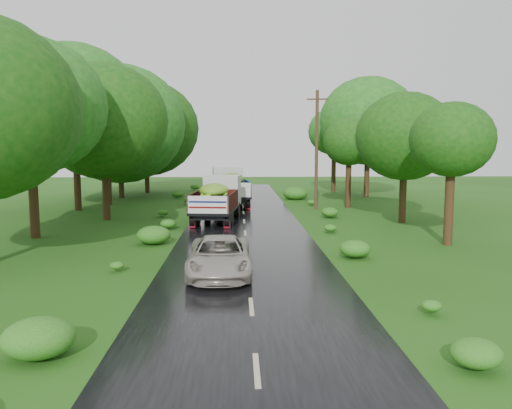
{
  "coord_description": "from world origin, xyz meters",
  "views": [
    {
      "loc": [
        -0.36,
        -13.58,
        4.5
      ],
      "look_at": [
        0.5,
        10.29,
        1.7
      ],
      "focal_mm": 35.0,
      "sensor_mm": 36.0,
      "label": 1
    }
  ],
  "objects_px": {
    "truck_near": "(218,196)",
    "utility_pole": "(317,149)",
    "car": "(220,256)",
    "truck_far": "(230,185)"
  },
  "relations": [
    {
      "from": "truck_far",
      "to": "truck_near",
      "type": "bearing_deg",
      "value": -100.12
    },
    {
      "from": "utility_pole",
      "to": "car",
      "type": "bearing_deg",
      "value": -100.69
    },
    {
      "from": "truck_near",
      "to": "utility_pole",
      "type": "height_order",
      "value": "utility_pole"
    },
    {
      "from": "truck_far",
      "to": "car",
      "type": "relative_size",
      "value": 1.48
    },
    {
      "from": "truck_near",
      "to": "utility_pole",
      "type": "relative_size",
      "value": 0.77
    },
    {
      "from": "truck_far",
      "to": "car",
      "type": "distance_m",
      "value": 20.71
    },
    {
      "from": "truck_near",
      "to": "truck_far",
      "type": "relative_size",
      "value": 0.94
    },
    {
      "from": "truck_near",
      "to": "truck_far",
      "type": "bearing_deg",
      "value": 92.58
    },
    {
      "from": "truck_far",
      "to": "utility_pole",
      "type": "relative_size",
      "value": 0.82
    },
    {
      "from": "truck_near",
      "to": "truck_far",
      "type": "xyz_separation_m",
      "value": [
        0.59,
        8.02,
        0.09
      ]
    }
  ]
}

